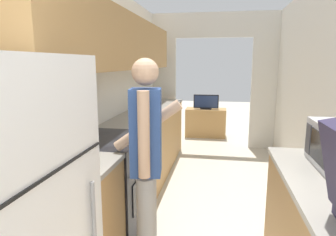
{
  "coord_description": "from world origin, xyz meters",
  "views": [
    {
      "loc": [
        0.15,
        -0.55,
        1.6
      ],
      "look_at": [
        -0.43,
        2.76,
        0.98
      ],
      "focal_mm": 32.0,
      "sensor_mm": 36.0,
      "label": 1
    }
  ],
  "objects_px": {
    "television": "(206,102)",
    "range_oven": "(109,186)",
    "tv_cabinet": "(206,123)",
    "person": "(146,165)"
  },
  "relations": [
    {
      "from": "tv_cabinet",
      "to": "television",
      "type": "relative_size",
      "value": 1.62
    },
    {
      "from": "person",
      "to": "tv_cabinet",
      "type": "height_order",
      "value": "person"
    },
    {
      "from": "person",
      "to": "range_oven",
      "type": "bearing_deg",
      "value": 36.23
    },
    {
      "from": "range_oven",
      "to": "television",
      "type": "height_order",
      "value": "range_oven"
    },
    {
      "from": "range_oven",
      "to": "person",
      "type": "bearing_deg",
      "value": -45.27
    },
    {
      "from": "range_oven",
      "to": "television",
      "type": "bearing_deg",
      "value": 79.97
    },
    {
      "from": "tv_cabinet",
      "to": "range_oven",
      "type": "bearing_deg",
      "value": -99.93
    },
    {
      "from": "tv_cabinet",
      "to": "person",
      "type": "bearing_deg",
      "value": -92.62
    },
    {
      "from": "range_oven",
      "to": "tv_cabinet",
      "type": "bearing_deg",
      "value": 80.07
    },
    {
      "from": "television",
      "to": "range_oven",
      "type": "bearing_deg",
      "value": -100.03
    }
  ]
}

